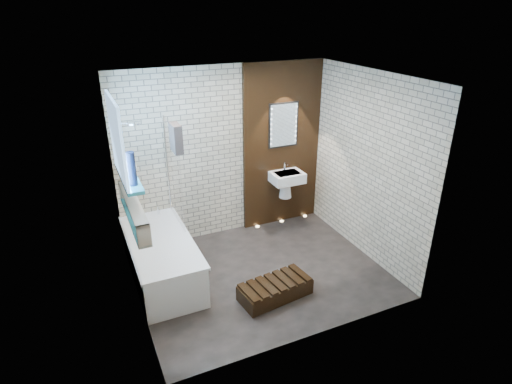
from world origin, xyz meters
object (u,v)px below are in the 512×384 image
washbasin (287,181)px  walnut_step (275,290)px  bathtub (162,259)px  bath_screen (174,173)px  led_mirror (283,125)px

washbasin → walnut_step: bearing=-121.8°
walnut_step → bathtub: bearing=140.4°
bath_screen → washbasin: (1.82, 0.18, -0.49)m
bathtub → bath_screen: bearing=51.1°
bathtub → walnut_step: (1.18, -0.98, -0.19)m
bath_screen → washbasin: bearing=5.8°
bathtub → bath_screen: size_ratio=1.24×
bathtub → led_mirror: led_mirror is taller
walnut_step → washbasin: bearing=58.2°
led_mirror → walnut_step: bearing=-119.5°
bath_screen → walnut_step: size_ratio=1.56×
bath_screen → led_mirror: (1.82, 0.34, 0.37)m
washbasin → led_mirror: size_ratio=0.83×
bath_screen → walnut_step: (0.83, -1.42, -1.18)m
walnut_step → led_mirror: bearing=60.5°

